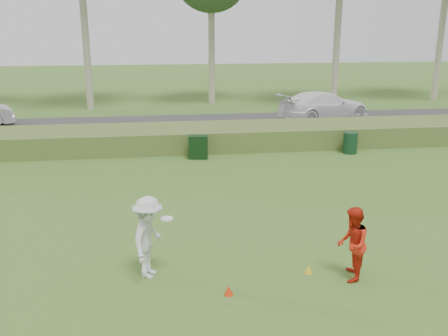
{
  "coord_description": "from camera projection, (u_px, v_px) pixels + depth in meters",
  "views": [
    {
      "loc": [
        -1.9,
        -9.66,
        5.29
      ],
      "look_at": [
        0.0,
        4.0,
        1.3
      ],
      "focal_mm": 40.0,
      "sensor_mm": 36.0,
      "label": 1
    }
  ],
  "objects": [
    {
      "name": "cone_yellow",
      "position": [
        309.0,
        269.0,
        10.98
      ],
      "size": [
        0.17,
        0.17,
        0.19
      ],
      "primitive_type": "cone",
      "color": "gold",
      "rests_on": "ground"
    },
    {
      "name": "park_road",
      "position": [
        191.0,
        125.0,
        27.08
      ],
      "size": [
        80.0,
        6.0,
        0.06
      ],
      "primitive_type": "cube",
      "color": "#2D2D2D",
      "rests_on": "ground"
    },
    {
      "name": "reed_strip",
      "position": [
        199.0,
        137.0,
        22.21
      ],
      "size": [
        80.0,
        3.0,
        0.9
      ],
      "primitive_type": "cube",
      "color": "#465E25",
      "rests_on": "ground"
    },
    {
      "name": "player_white",
      "position": [
        149.0,
        237.0,
        10.65
      ],
      "size": [
        1.05,
        1.33,
        1.81
      ],
      "rotation": [
        0.0,
        0.0,
        1.22
      ],
      "color": "silver",
      "rests_on": "ground"
    },
    {
      "name": "player_red",
      "position": [
        352.0,
        244.0,
        10.54
      ],
      "size": [
        0.85,
        0.95,
        1.62
      ],
      "primitive_type": "imported",
      "rotation": [
        0.0,
        0.0,
        -1.94
      ],
      "color": "red",
      "rests_on": "ground"
    },
    {
      "name": "car_right",
      "position": [
        324.0,
        105.0,
        28.3
      ],
      "size": [
        5.82,
        3.74,
        1.57
      ],
      "primitive_type": "imported",
      "rotation": [
        0.0,
        0.0,
        1.88
      ],
      "color": "white",
      "rests_on": "park_road"
    },
    {
      "name": "cone_orange",
      "position": [
        229.0,
        290.0,
        10.09
      ],
      "size": [
        0.19,
        0.19,
        0.2
      ],
      "primitive_type": "cone",
      "color": "red",
      "rests_on": "ground"
    },
    {
      "name": "utility_cabinet",
      "position": [
        198.0,
        147.0,
        20.28
      ],
      "size": [
        0.82,
        0.58,
        0.95
      ],
      "primitive_type": "cube",
      "rotation": [
        0.0,
        0.0,
        -0.14
      ],
      "color": "black",
      "rests_on": "ground"
    },
    {
      "name": "trash_bin",
      "position": [
        350.0,
        143.0,
        21.11
      ],
      "size": [
        0.79,
        0.79,
        0.9
      ],
      "primitive_type": "cylinder",
      "rotation": [
        0.0,
        0.0,
        -0.44
      ],
      "color": "#10321C",
      "rests_on": "ground"
    },
    {
      "name": "ground",
      "position": [
        249.0,
        275.0,
        10.92
      ],
      "size": [
        120.0,
        120.0,
        0.0
      ],
      "primitive_type": "plane",
      "color": "#375F1F",
      "rests_on": "ground"
    }
  ]
}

